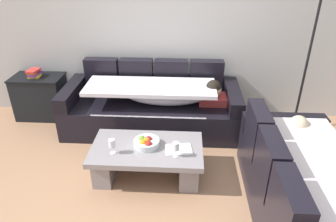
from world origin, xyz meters
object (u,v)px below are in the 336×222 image
at_px(couch_near_window, 305,191).
at_px(fruit_bowl, 146,142).
at_px(floor_lamp, 306,52).
at_px(side_cabinet, 41,97).
at_px(couch_along_wall, 154,106).
at_px(wine_glass_near_left, 112,144).
at_px(coffee_table, 147,158).
at_px(open_magazine, 179,149).
at_px(wine_glass_near_right, 176,147).
at_px(book_stack_on_cabinet, 34,73).

bearing_deg(couch_near_window, fruit_bowl, 69.39).
bearing_deg(floor_lamp, side_cabinet, 177.44).
height_order(couch_along_wall, side_cabinet, couch_along_wall).
xyz_separation_m(wine_glass_near_left, side_cabinet, (-1.39, 1.41, -0.17)).
bearing_deg(coffee_table, open_magazine, -5.30).
relative_size(couch_near_window, fruit_bowl, 7.10).
relative_size(fruit_bowl, wine_glass_near_right, 1.69).
bearing_deg(fruit_bowl, wine_glass_near_left, -155.77).
bearing_deg(side_cabinet, open_magazine, -32.41).
xyz_separation_m(coffee_table, open_magazine, (0.34, -0.03, 0.15)).
xyz_separation_m(couch_along_wall, side_cabinet, (-1.71, 0.23, -0.01)).
bearing_deg(couch_near_window, coffee_table, 70.05).
distance_m(couch_along_wall, wine_glass_near_right, 1.26).
bearing_deg(wine_glass_near_right, couch_along_wall, 105.59).
relative_size(wine_glass_near_left, floor_lamp, 0.09).
distance_m(couch_near_window, wine_glass_near_left, 1.89).
bearing_deg(fruit_bowl, wine_glass_near_right, -27.42).
bearing_deg(couch_near_window, open_magazine, 66.09).
bearing_deg(wine_glass_near_left, floor_lamp, 29.10).
bearing_deg(coffee_table, book_stack_on_cabinet, 143.76).
height_order(wine_glass_near_left, side_cabinet, side_cabinet).
distance_m(wine_glass_near_right, side_cabinet, 2.50).
relative_size(couch_near_window, book_stack_on_cabinet, 8.49).
bearing_deg(fruit_bowl, coffee_table, -74.80).
bearing_deg(couch_near_window, wine_glass_near_right, 71.37).
bearing_deg(fruit_bowl, side_cabinet, 143.77).
height_order(couch_along_wall, open_magazine, couch_along_wall).
bearing_deg(wine_glass_near_left, wine_glass_near_right, -1.50).
bearing_deg(couch_near_window, side_cabinet, 60.48).
distance_m(fruit_bowl, side_cabinet, 2.14).
xyz_separation_m(coffee_table, floor_lamp, (1.90, 1.12, 0.88)).
distance_m(wine_glass_near_left, side_cabinet, 1.99).
bearing_deg(couch_near_window, book_stack_on_cabinet, 60.64).
relative_size(couch_along_wall, coffee_table, 1.97).
height_order(coffee_table, fruit_bowl, fruit_bowl).
relative_size(fruit_bowl, open_magazine, 1.00).
bearing_deg(floor_lamp, fruit_bowl, -150.09).
bearing_deg(wine_glass_near_right, side_cabinet, 145.05).
xyz_separation_m(couch_along_wall, fruit_bowl, (0.01, -1.04, 0.09)).
bearing_deg(couch_near_window, wine_glass_near_left, 77.27).
height_order(open_magazine, side_cabinet, side_cabinet).
relative_size(couch_along_wall, couch_near_window, 1.19).
bearing_deg(couch_along_wall, floor_lamp, 1.89).
distance_m(couch_near_window, coffee_table, 1.60).
xyz_separation_m(wine_glass_near_left, wine_glass_near_right, (0.66, -0.02, 0.00)).
bearing_deg(coffee_table, couch_near_window, -19.95).
height_order(coffee_table, floor_lamp, floor_lamp).
bearing_deg(couch_near_window, floor_lamp, -13.65).
distance_m(side_cabinet, book_stack_on_cabinet, 0.37).
distance_m(coffee_table, wine_glass_near_right, 0.43).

